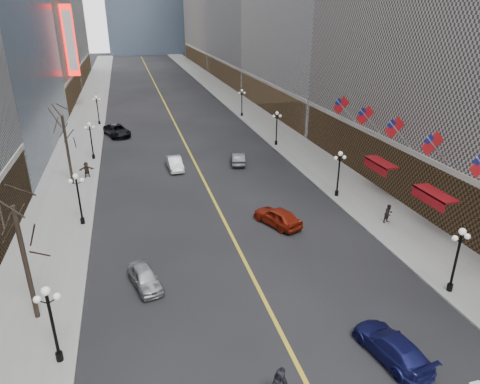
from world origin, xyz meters
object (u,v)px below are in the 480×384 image
streetlamp_west_2 (91,137)px  car_sb_far (238,158)px  streetlamp_east_1 (339,169)px  car_nb_far (117,131)px  streetlamp_east_0 (457,254)px  car_nb_mid (175,163)px  streetlamp_west_1 (78,194)px  streetlamp_east_3 (242,100)px  car_sb_mid (278,217)px  streetlamp_west_3 (97,107)px  car_sb_near (392,347)px  car_nb_near (145,278)px  streetlamp_west_0 (51,317)px  streetlamp_east_2 (277,125)px

streetlamp_west_2 → car_sb_far: streetlamp_west_2 is taller
streetlamp_east_1 → car_nb_far: streetlamp_east_1 is taller
streetlamp_east_0 → car_nb_mid: streetlamp_east_0 is taller
car_nb_far → streetlamp_west_1: bearing=-113.4°
streetlamp_east_3 → car_sb_mid: 40.95m
streetlamp_west_3 → car_nb_far: (2.80, -7.49, -2.09)m
streetlamp_east_3 → car_sb_far: (-6.83, -23.93, -2.20)m
car_nb_mid → car_sb_near: car_nb_mid is taller
streetlamp_east_1 → car_sb_mid: bearing=-151.2°
car_nb_near → car_nb_mid: car_nb_mid is taller
streetlamp_east_1 → car_sb_near: size_ratio=0.95×
streetlamp_west_0 → streetlamp_east_1: bearing=34.1°
streetlamp_east_2 → streetlamp_west_3: bearing=142.7°
car_sb_near → streetlamp_west_1: bearing=-59.7°
streetlamp_east_2 → car_nb_far: (-20.80, 10.51, -2.09)m
streetlamp_east_1 → car_nb_near: 21.69m
car_sb_mid → streetlamp_east_3: bearing=-125.3°
car_nb_mid → streetlamp_east_3: bearing=57.0°
car_nb_near → car_nb_far: (-1.85, 38.82, 0.15)m
streetlamp_west_3 → car_nb_near: streetlamp_west_3 is taller
streetlamp_west_2 → car_sb_far: (16.77, -5.93, -2.20)m
streetlamp_east_0 → car_sb_mid: bearing=122.7°
streetlamp_east_1 → streetlamp_east_3: size_ratio=1.00×
streetlamp_east_0 → car_sb_mid: streetlamp_east_0 is taller
car_nb_mid → car_sb_far: size_ratio=1.01×
streetlamp_east_0 → car_sb_mid: 14.21m
streetlamp_east_0 → car_nb_far: bearing=115.0°
streetlamp_east_2 → streetlamp_west_1: bearing=-142.7°
streetlamp_east_0 → car_nb_far: size_ratio=0.77×
streetlamp_west_1 → car_nb_far: size_ratio=0.77×
streetlamp_east_2 → car_sb_near: (-6.85, -38.00, -2.21)m
streetlamp_west_1 → car_sb_far: 20.78m
streetlamp_east_2 → streetlamp_west_3: size_ratio=1.00×
streetlamp_east_0 → car_sb_near: size_ratio=0.95×
streetlamp_west_0 → streetlamp_west_1: 16.00m
streetlamp_east_1 → streetlamp_west_0: same height
streetlamp_west_1 → streetlamp_west_2: bearing=90.0°
streetlamp_west_1 → streetlamp_west_2: size_ratio=1.00×
car_sb_near → car_sb_far: (0.02, 32.07, 0.01)m
streetlamp_west_1 → streetlamp_east_1: bearing=0.0°
car_nb_mid → car_nb_far: car_nb_far is taller
car_sb_near → streetlamp_west_2: bearing=-75.9°
streetlamp_west_0 → car_sb_mid: streetlamp_west_0 is taller
car_sb_far → car_nb_near: bearing=73.9°
streetlamp_east_0 → streetlamp_west_2: bearing=124.8°
car_nb_far → streetlamp_west_2: bearing=-122.7°
car_sb_mid → car_sb_far: (0.76, 16.25, -0.09)m
streetlamp_west_1 → car_nb_mid: 15.28m
streetlamp_west_2 → car_sb_mid: bearing=-54.2°
streetlamp_east_1 → car_nb_mid: size_ratio=1.04×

